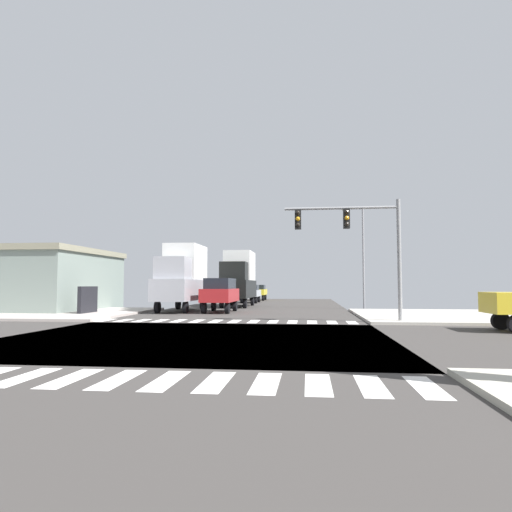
{
  "coord_description": "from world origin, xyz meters",
  "views": [
    {
      "loc": [
        4.08,
        -16.24,
        1.91
      ],
      "look_at": [
        1.51,
        6.11,
        3.32
      ],
      "focal_mm": 32.0,
      "sensor_mm": 36.0,
      "label": 1
    }
  ],
  "objects_px": {
    "bank_building": "(5,280)",
    "street_lamp": "(360,248)",
    "suv_outer_2": "(220,292)",
    "traffic_signal_mast": "(353,232)",
    "sedan_middle_3": "(258,291)",
    "box_truck_queued_1": "(183,276)",
    "sedan_leading_2": "(251,292)",
    "box_truck_trailing_2": "(238,277)",
    "sedan_nearside_1": "(231,291)"
  },
  "relations": [
    {
      "from": "box_truck_queued_1",
      "to": "sedan_leading_2",
      "type": "distance_m",
      "value": 15.88
    },
    {
      "from": "traffic_signal_mast",
      "to": "box_truck_queued_1",
      "type": "distance_m",
      "value": 14.57
    },
    {
      "from": "bank_building",
      "to": "street_lamp",
      "type": "bearing_deg",
      "value": 10.44
    },
    {
      "from": "bank_building",
      "to": "sedan_nearside_1",
      "type": "xyz_separation_m",
      "value": [
        13.33,
        21.89,
        -1.14
      ]
    },
    {
      "from": "sedan_nearside_1",
      "to": "sedan_middle_3",
      "type": "distance_m",
      "value": 3.54
    },
    {
      "from": "suv_outer_2",
      "to": "street_lamp",
      "type": "bearing_deg",
      "value": -152.63
    },
    {
      "from": "sedan_middle_3",
      "to": "suv_outer_2",
      "type": "relative_size",
      "value": 0.93
    },
    {
      "from": "box_truck_queued_1",
      "to": "sedan_leading_2",
      "type": "height_order",
      "value": "box_truck_queued_1"
    },
    {
      "from": "traffic_signal_mast",
      "to": "sedan_nearside_1",
      "type": "distance_m",
      "value": 32.3
    },
    {
      "from": "bank_building",
      "to": "sedan_middle_3",
      "type": "height_order",
      "value": "bank_building"
    },
    {
      "from": "sedan_nearside_1",
      "to": "box_truck_trailing_2",
      "type": "distance_m",
      "value": 14.46
    },
    {
      "from": "traffic_signal_mast",
      "to": "box_truck_trailing_2",
      "type": "height_order",
      "value": "traffic_signal_mast"
    },
    {
      "from": "traffic_signal_mast",
      "to": "box_truck_trailing_2",
      "type": "relative_size",
      "value": 0.86
    },
    {
      "from": "bank_building",
      "to": "sedan_leading_2",
      "type": "height_order",
      "value": "bank_building"
    },
    {
      "from": "traffic_signal_mast",
      "to": "street_lamp",
      "type": "relative_size",
      "value": 0.78
    },
    {
      "from": "street_lamp",
      "to": "bank_building",
      "type": "height_order",
      "value": "street_lamp"
    },
    {
      "from": "sedan_middle_3",
      "to": "street_lamp",
      "type": "bearing_deg",
      "value": 118.22
    },
    {
      "from": "traffic_signal_mast",
      "to": "street_lamp",
      "type": "height_order",
      "value": "street_lamp"
    },
    {
      "from": "suv_outer_2",
      "to": "box_truck_trailing_2",
      "type": "bearing_deg",
      "value": -90.0
    },
    {
      "from": "traffic_signal_mast",
      "to": "sedan_nearside_1",
      "type": "height_order",
      "value": "traffic_signal_mast"
    },
    {
      "from": "traffic_signal_mast",
      "to": "sedan_nearside_1",
      "type": "relative_size",
      "value": 1.44
    },
    {
      "from": "street_lamp",
      "to": "bank_building",
      "type": "xyz_separation_m",
      "value": [
        -26.48,
        -4.88,
        -2.54
      ]
    },
    {
      "from": "street_lamp",
      "to": "sedan_leading_2",
      "type": "height_order",
      "value": "street_lamp"
    },
    {
      "from": "traffic_signal_mast",
      "to": "bank_building",
      "type": "relative_size",
      "value": 0.39
    },
    {
      "from": "bank_building",
      "to": "box_truck_queued_1",
      "type": "bearing_deg",
      "value": 3.25
    },
    {
      "from": "box_truck_queued_1",
      "to": "traffic_signal_mast",
      "type": "bearing_deg",
      "value": 141.84
    },
    {
      "from": "sedan_nearside_1",
      "to": "box_truck_trailing_2",
      "type": "bearing_deg",
      "value": 102.04
    },
    {
      "from": "box_truck_trailing_2",
      "to": "street_lamp",
      "type": "bearing_deg",
      "value": 163.82
    },
    {
      "from": "box_truck_trailing_2",
      "to": "traffic_signal_mast",
      "type": "bearing_deg",
      "value": 117.57
    },
    {
      "from": "street_lamp",
      "to": "traffic_signal_mast",
      "type": "bearing_deg",
      "value": -97.85
    },
    {
      "from": "bank_building",
      "to": "traffic_signal_mast",
      "type": "bearing_deg",
      "value": -18.29
    },
    {
      "from": "traffic_signal_mast",
      "to": "sedan_middle_3",
      "type": "xyz_separation_m",
      "value": [
        -8.34,
        31.93,
        -3.45
      ]
    },
    {
      "from": "traffic_signal_mast",
      "to": "box_truck_trailing_2",
      "type": "distance_m",
      "value": 18.14
    },
    {
      "from": "sedan_leading_2",
      "to": "sedan_middle_3",
      "type": "relative_size",
      "value": 1.0
    },
    {
      "from": "traffic_signal_mast",
      "to": "suv_outer_2",
      "type": "bearing_deg",
      "value": 136.98
    },
    {
      "from": "street_lamp",
      "to": "sedan_nearside_1",
      "type": "bearing_deg",
      "value": 127.69
    },
    {
      "from": "box_truck_trailing_2",
      "to": "suv_outer_2",
      "type": "height_order",
      "value": "box_truck_trailing_2"
    },
    {
      "from": "traffic_signal_mast",
      "to": "sedan_middle_3",
      "type": "height_order",
      "value": "traffic_signal_mast"
    },
    {
      "from": "street_lamp",
      "to": "sedan_middle_3",
      "type": "height_order",
      "value": "street_lamp"
    },
    {
      "from": "box_truck_trailing_2",
      "to": "sedan_middle_3",
      "type": "xyz_separation_m",
      "value": [
        0.0,
        15.95,
        -1.45
      ]
    },
    {
      "from": "bank_building",
      "to": "suv_outer_2",
      "type": "distance_m",
      "value": 16.36
    },
    {
      "from": "sedan_leading_2",
      "to": "sedan_middle_3",
      "type": "distance_m",
      "value": 7.49
    },
    {
      "from": "street_lamp",
      "to": "sedan_nearside_1",
      "type": "distance_m",
      "value": 21.81
    },
    {
      "from": "box_truck_queued_1",
      "to": "sedan_middle_3",
      "type": "bearing_deg",
      "value": -97.43
    },
    {
      "from": "box_truck_queued_1",
      "to": "suv_outer_2",
      "type": "bearing_deg",
      "value": 159.4
    },
    {
      "from": "sedan_leading_2",
      "to": "box_truck_trailing_2",
      "type": "relative_size",
      "value": 0.6
    },
    {
      "from": "street_lamp",
      "to": "box_truck_queued_1",
      "type": "xyz_separation_m",
      "value": [
        -13.14,
        -4.12,
        -2.23
      ]
    },
    {
      "from": "traffic_signal_mast",
      "to": "sedan_leading_2",
      "type": "relative_size",
      "value": 1.44
    },
    {
      "from": "box_truck_queued_1",
      "to": "sedan_nearside_1",
      "type": "bearing_deg",
      "value": -90.0
    },
    {
      "from": "street_lamp",
      "to": "sedan_middle_3",
      "type": "xyz_separation_m",
      "value": [
        -10.14,
        18.9,
        -3.67
      ]
    }
  ]
}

